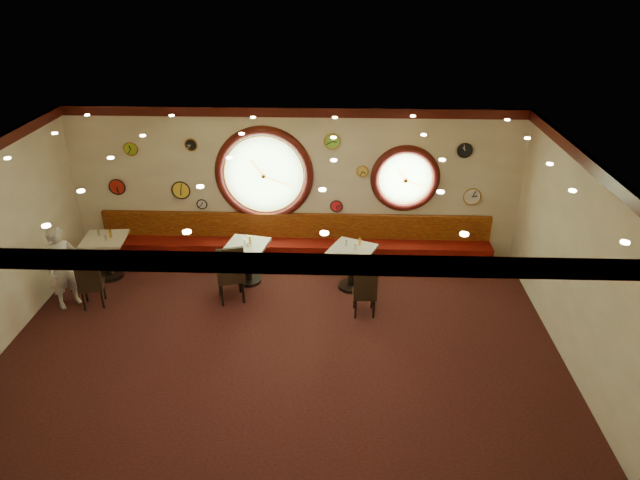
# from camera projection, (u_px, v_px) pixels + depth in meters

# --- Properties ---
(floor) EXTENTS (9.00, 6.00, 0.00)m
(floor) POSITION_uv_depth(u_px,v_px,m) (282.00, 342.00, 9.46)
(floor) COLOR black
(floor) RESTS_ON ground
(ceiling) EXTENTS (9.00, 6.00, 0.02)m
(ceiling) POSITION_uv_depth(u_px,v_px,m) (276.00, 157.00, 8.04)
(ceiling) COLOR gold
(ceiling) RESTS_ON wall_back
(wall_back) EXTENTS (9.00, 0.02, 3.20)m
(wall_back) POSITION_uv_depth(u_px,v_px,m) (294.00, 186.00, 11.43)
(wall_back) COLOR beige
(wall_back) RESTS_ON floor
(wall_front) EXTENTS (9.00, 0.02, 3.20)m
(wall_front) POSITION_uv_depth(u_px,v_px,m) (251.00, 389.00, 6.07)
(wall_front) COLOR beige
(wall_front) RESTS_ON floor
(wall_right) EXTENTS (0.02, 6.00, 3.20)m
(wall_right) POSITION_uv_depth(u_px,v_px,m) (576.00, 262.00, 8.60)
(wall_right) COLOR beige
(wall_right) RESTS_ON floor
(molding_back) EXTENTS (9.00, 0.10, 0.18)m
(molding_back) POSITION_uv_depth(u_px,v_px,m) (293.00, 112.00, 10.72)
(molding_back) COLOR #390D0A
(molding_back) RESTS_ON wall_back
(molding_front) EXTENTS (9.00, 0.10, 0.18)m
(molding_front) POSITION_uv_depth(u_px,v_px,m) (243.00, 263.00, 5.44)
(molding_front) COLOR #390D0A
(molding_front) RESTS_ON wall_back
(molding_right) EXTENTS (0.10, 6.00, 0.18)m
(molding_right) POSITION_uv_depth(u_px,v_px,m) (594.00, 167.00, 7.93)
(molding_right) COLOR #390D0A
(molding_right) RESTS_ON wall_back
(banquette_base) EXTENTS (8.00, 0.55, 0.20)m
(banquette_base) POSITION_uv_depth(u_px,v_px,m) (295.00, 259.00, 11.85)
(banquette_base) COLOR black
(banquette_base) RESTS_ON floor
(banquette_seat) EXTENTS (8.00, 0.55, 0.30)m
(banquette_seat) POSITION_uv_depth(u_px,v_px,m) (295.00, 248.00, 11.74)
(banquette_seat) COLOR #580B07
(banquette_seat) RESTS_ON banquette_base
(banquette_back) EXTENTS (8.00, 0.10, 0.55)m
(banquette_back) POSITION_uv_depth(u_px,v_px,m) (295.00, 226.00, 11.76)
(banquette_back) COLOR #600C07
(banquette_back) RESTS_ON wall_back
(porthole_left_glass) EXTENTS (1.66, 0.02, 1.66)m
(porthole_left_glass) POSITION_uv_depth(u_px,v_px,m) (264.00, 174.00, 11.34)
(porthole_left_glass) COLOR #8ABA6F
(porthole_left_glass) RESTS_ON wall_back
(porthole_left_frame) EXTENTS (1.98, 0.18, 1.98)m
(porthole_left_frame) POSITION_uv_depth(u_px,v_px,m) (264.00, 174.00, 11.32)
(porthole_left_frame) COLOR #390D0A
(porthole_left_frame) RESTS_ON wall_back
(porthole_left_ring) EXTENTS (1.61, 0.03, 1.61)m
(porthole_left_ring) POSITION_uv_depth(u_px,v_px,m) (264.00, 175.00, 11.30)
(porthole_left_ring) COLOR #C4862E
(porthole_left_ring) RESTS_ON wall_back
(porthole_right_glass) EXTENTS (1.10, 0.02, 1.10)m
(porthole_right_glass) POSITION_uv_depth(u_px,v_px,m) (405.00, 178.00, 11.27)
(porthole_right_glass) COLOR #8ABA6F
(porthole_right_glass) RESTS_ON wall_back
(porthole_right_frame) EXTENTS (1.38, 0.18, 1.38)m
(porthole_right_frame) POSITION_uv_depth(u_px,v_px,m) (405.00, 179.00, 11.25)
(porthole_right_frame) COLOR #390D0A
(porthole_right_frame) RESTS_ON wall_back
(porthole_right_ring) EXTENTS (1.09, 0.03, 1.09)m
(porthole_right_ring) POSITION_uv_depth(u_px,v_px,m) (405.00, 179.00, 11.23)
(porthole_right_ring) COLOR #C4862E
(porthole_right_ring) RESTS_ON wall_back
(wall_clock_0) EXTENTS (0.26, 0.03, 0.26)m
(wall_clock_0) POSITION_uv_depth(u_px,v_px,m) (131.00, 149.00, 11.17)
(wall_clock_0) COLOR #A1C026
(wall_clock_0) RESTS_ON wall_back
(wall_clock_1) EXTENTS (0.30, 0.03, 0.30)m
(wall_clock_1) POSITION_uv_depth(u_px,v_px,m) (332.00, 141.00, 10.95)
(wall_clock_1) COLOR #86D643
(wall_clock_1) RESTS_ON wall_back
(wall_clock_2) EXTENTS (0.24, 0.03, 0.24)m
(wall_clock_2) POSITION_uv_depth(u_px,v_px,m) (336.00, 206.00, 11.55)
(wall_clock_2) COLOR red
(wall_clock_2) RESTS_ON wall_back
(wall_clock_3) EXTENTS (0.36, 0.03, 0.36)m
(wall_clock_3) POSITION_uv_depth(u_px,v_px,m) (181.00, 190.00, 11.52)
(wall_clock_3) COLOR yellow
(wall_clock_3) RESTS_ON wall_back
(wall_clock_4) EXTENTS (0.20, 0.03, 0.20)m
(wall_clock_4) POSITION_uv_depth(u_px,v_px,m) (202.00, 204.00, 11.64)
(wall_clock_4) COLOR silver
(wall_clock_4) RESTS_ON wall_back
(wall_clock_5) EXTENTS (0.34, 0.03, 0.34)m
(wall_clock_5) POSITION_uv_depth(u_px,v_px,m) (472.00, 196.00, 11.34)
(wall_clock_5) COLOR white
(wall_clock_5) RESTS_ON wall_back
(wall_clock_6) EXTENTS (0.24, 0.03, 0.24)m
(wall_clock_6) POSITION_uv_depth(u_px,v_px,m) (191.00, 145.00, 11.09)
(wall_clock_6) COLOR black
(wall_clock_6) RESTS_ON wall_back
(wall_clock_7) EXTENTS (0.22, 0.03, 0.22)m
(wall_clock_7) POSITION_uv_depth(u_px,v_px,m) (362.00, 171.00, 11.20)
(wall_clock_7) COLOR #F2CA50
(wall_clock_7) RESTS_ON wall_back
(wall_clock_8) EXTENTS (0.28, 0.03, 0.28)m
(wall_clock_8) POSITION_uv_depth(u_px,v_px,m) (465.00, 150.00, 10.93)
(wall_clock_8) COLOR black
(wall_clock_8) RESTS_ON wall_back
(wall_clock_9) EXTENTS (0.32, 0.03, 0.32)m
(wall_clock_9) POSITION_uv_depth(u_px,v_px,m) (117.00, 187.00, 11.54)
(wall_clock_9) COLOR #B51E12
(wall_clock_9) RESTS_ON wall_back
(table_a) EXTENTS (0.86, 0.86, 0.86)m
(table_a) POSITION_uv_depth(u_px,v_px,m) (107.00, 253.00, 11.14)
(table_a) COLOR black
(table_a) RESTS_ON floor
(table_b) EXTENTS (0.88, 0.88, 0.83)m
(table_b) POSITION_uv_depth(u_px,v_px,m) (248.00, 258.00, 10.98)
(table_b) COLOR black
(table_b) RESTS_ON floor
(table_c) EXTENTS (1.02, 1.02, 0.85)m
(table_c) POSITION_uv_depth(u_px,v_px,m) (352.00, 263.00, 10.77)
(table_c) COLOR black
(table_c) RESTS_ON floor
(chair_a) EXTENTS (0.51, 0.51, 0.61)m
(chair_a) POSITION_uv_depth(u_px,v_px,m) (90.00, 280.00, 10.14)
(chair_a) COLOR black
(chair_a) RESTS_ON floor
(chair_b) EXTENTS (0.61, 0.61, 0.72)m
(chair_b) POSITION_uv_depth(u_px,v_px,m) (230.00, 270.00, 10.26)
(chair_b) COLOR black
(chair_b) RESTS_ON floor
(chair_c) EXTENTS (0.43, 0.43, 0.60)m
(chair_c) POSITION_uv_depth(u_px,v_px,m) (365.00, 289.00, 9.90)
(chair_c) COLOR black
(chair_c) RESTS_ON floor
(condiment_a_salt) EXTENTS (0.04, 0.04, 0.11)m
(condiment_a_salt) POSITION_uv_depth(u_px,v_px,m) (99.00, 233.00, 11.07)
(condiment_a_salt) COLOR silver
(condiment_a_salt) RESTS_ON table_a
(condiment_b_salt) EXTENTS (0.03, 0.03, 0.09)m
(condiment_b_salt) POSITION_uv_depth(u_px,v_px,m) (245.00, 241.00, 10.84)
(condiment_b_salt) COLOR silver
(condiment_b_salt) RESTS_ON table_b
(condiment_c_salt) EXTENTS (0.04, 0.04, 0.10)m
(condiment_c_salt) POSITION_uv_depth(u_px,v_px,m) (346.00, 243.00, 10.71)
(condiment_c_salt) COLOR silver
(condiment_c_salt) RESTS_ON table_c
(condiment_a_pepper) EXTENTS (0.04, 0.04, 0.10)m
(condiment_a_pepper) POSITION_uv_depth(u_px,v_px,m) (106.00, 238.00, 10.88)
(condiment_a_pepper) COLOR silver
(condiment_a_pepper) RESTS_ON table_a
(condiment_b_pepper) EXTENTS (0.03, 0.03, 0.09)m
(condiment_b_pepper) POSITION_uv_depth(u_px,v_px,m) (248.00, 244.00, 10.74)
(condiment_b_pepper) COLOR silver
(condiment_b_pepper) RESTS_ON table_b
(condiment_c_pepper) EXTENTS (0.03, 0.03, 0.09)m
(condiment_c_pepper) POSITION_uv_depth(u_px,v_px,m) (355.00, 247.00, 10.57)
(condiment_c_pepper) COLOR silver
(condiment_c_pepper) RESTS_ON table_c
(condiment_a_bottle) EXTENTS (0.05, 0.05, 0.16)m
(condiment_a_bottle) POSITION_uv_depth(u_px,v_px,m) (110.00, 234.00, 10.99)
(condiment_a_bottle) COLOR gold
(condiment_a_bottle) RESTS_ON table_a
(condiment_b_bottle) EXTENTS (0.05, 0.05, 0.16)m
(condiment_b_bottle) POSITION_uv_depth(u_px,v_px,m) (250.00, 240.00, 10.83)
(condiment_b_bottle) COLOR gold
(condiment_b_bottle) RESTS_ON table_b
(condiment_c_bottle) EXTENTS (0.05, 0.05, 0.16)m
(condiment_c_bottle) POSITION_uv_depth(u_px,v_px,m) (360.00, 241.00, 10.73)
(condiment_c_bottle) COLOR gold
(condiment_c_bottle) RESTS_ON table_c
(waiter) EXTENTS (0.65, 0.67, 1.55)m
(waiter) POSITION_uv_depth(u_px,v_px,m) (63.00, 267.00, 10.15)
(waiter) COLOR silver
(waiter) RESTS_ON floor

